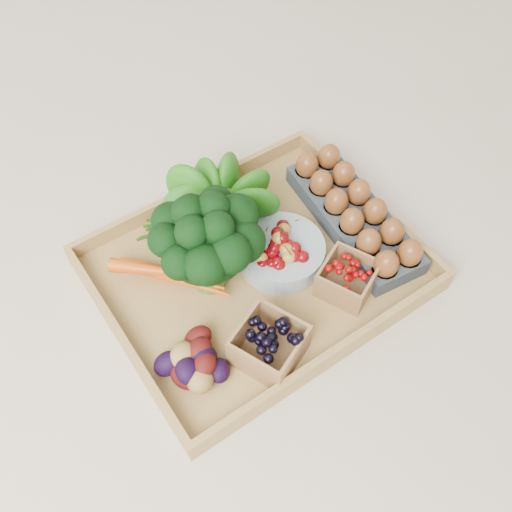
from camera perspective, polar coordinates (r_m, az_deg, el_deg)
ground at (r=1.06m, az=0.00°, el=-1.89°), size 4.00×4.00×0.00m
tray at (r=1.06m, az=0.00°, el=-1.66°), size 0.55×0.45×0.01m
carrots at (r=1.03m, az=-8.75°, el=-1.90°), size 0.18×0.13×0.04m
lettuce at (r=1.06m, az=-3.79°, el=5.46°), size 0.15×0.15×0.15m
broccoli at (r=0.98m, az=-4.90°, el=-0.21°), size 0.19×0.19×0.15m
cherry_bowl at (r=1.05m, az=2.54°, el=0.36°), size 0.16×0.16×0.04m
egg_carton at (r=1.12m, az=9.68°, el=3.79°), size 0.15×0.34×0.04m
potatoes at (r=0.93m, az=-6.29°, el=-10.27°), size 0.13×0.13×0.07m
punnet_blackberry at (r=0.93m, az=1.31°, el=-8.87°), size 0.13×0.13×0.07m
punnet_raspberry at (r=1.02m, az=9.12°, el=-2.22°), size 0.12×0.12×0.06m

